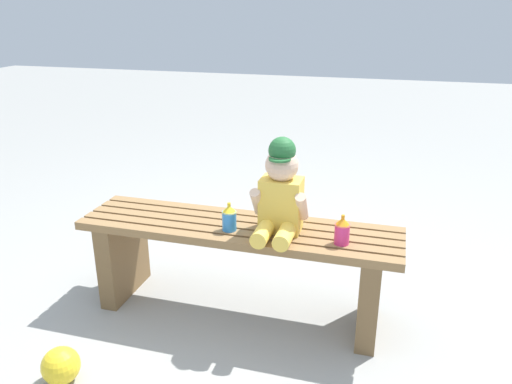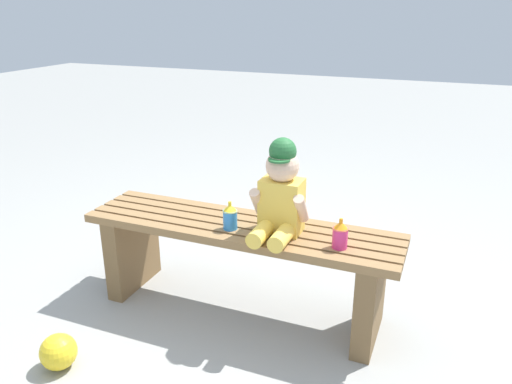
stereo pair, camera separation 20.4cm
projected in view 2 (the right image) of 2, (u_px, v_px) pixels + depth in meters
name	position (u px, v px, depth m)	size (l,w,h in m)	color
ground_plane	(241.00, 308.00, 2.33)	(16.00, 16.00, 0.00)	#999993
park_bench	(241.00, 254.00, 2.23)	(1.40, 0.34, 0.43)	olive
child_figure	(280.00, 193.00, 2.03)	(0.23, 0.27, 0.40)	#F2C64C
sippy_cup_left	(230.00, 216.00, 2.11)	(0.06, 0.06, 0.12)	#338CE5
sippy_cup_right	(340.00, 234.00, 1.95)	(0.06, 0.06, 0.12)	#E5337F
toy_ball	(58.00, 352.00, 1.93)	(0.14, 0.14, 0.14)	yellow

